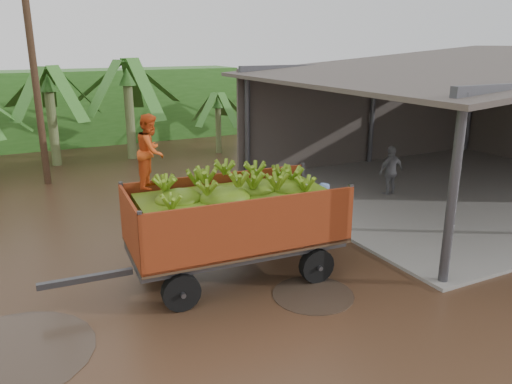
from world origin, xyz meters
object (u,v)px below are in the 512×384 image
banana_trailer (234,218)px  man_grey (391,171)px  man_blue (321,215)px  utility_pole (34,73)px

banana_trailer → man_grey: banana_trailer is taller
banana_trailer → man_grey: bearing=27.0°
man_blue → utility_pole: utility_pole is taller
man_blue → man_grey: 5.15m
man_blue → man_grey: (4.46, 2.57, 0.01)m
man_blue → man_grey: man_grey is taller
utility_pole → man_blue: bearing=-59.5°
man_blue → man_grey: bearing=-160.7°
banana_trailer → man_blue: (2.58, 0.51, -0.51)m
utility_pole → man_grey: bearing=-34.2°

